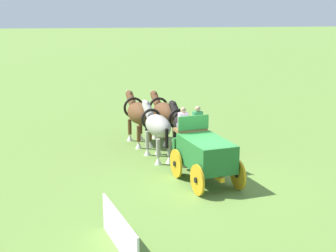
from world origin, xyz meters
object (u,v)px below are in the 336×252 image
Objects in this scene: draft_horse_rear_off at (185,126)px; show_wagon at (204,152)px; draft_horse_lead_near at (139,114)px; draft_horse_lead_off at (164,114)px; draft_horse_rear_near at (157,127)px.

show_wagon is at bearing -176.78° from draft_horse_rear_off.
draft_horse_lead_off is (0.31, -1.26, -0.08)m from draft_horse_lead_near.
show_wagon reaches higher than draft_horse_rear_near.
show_wagon is 3.50m from draft_horse_rear_off.
draft_horse_rear_near is 2.89m from draft_horse_lead_off.
draft_horse_rear_near is (3.18, 1.46, 0.27)m from show_wagon.
draft_horse_lead_near is at bearing 103.94° from draft_horse_lead_off.
draft_horse_lead_off is at bearing -76.06° from draft_horse_lead_near.
draft_horse_rear_off is 1.02× the size of draft_horse_lead_near.
draft_horse_lead_near is at bearing 20.11° from show_wagon.
draft_horse_lead_near is at bearing 40.61° from draft_horse_rear_off.
show_wagon is 1.82× the size of draft_horse_rear_near.
draft_horse_rear_off is at bearing -139.39° from draft_horse_lead_near.
show_wagon reaches higher than draft_horse_rear_off.
draft_horse_lead_off is at bearing -12.75° from draft_horse_rear_near.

